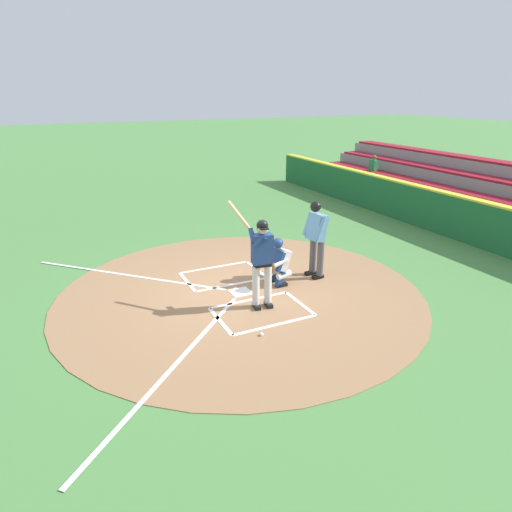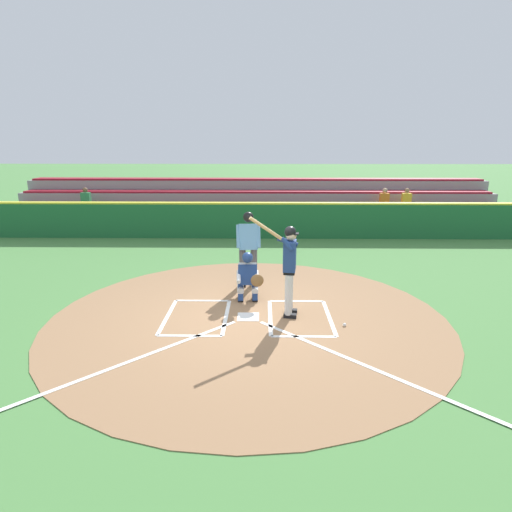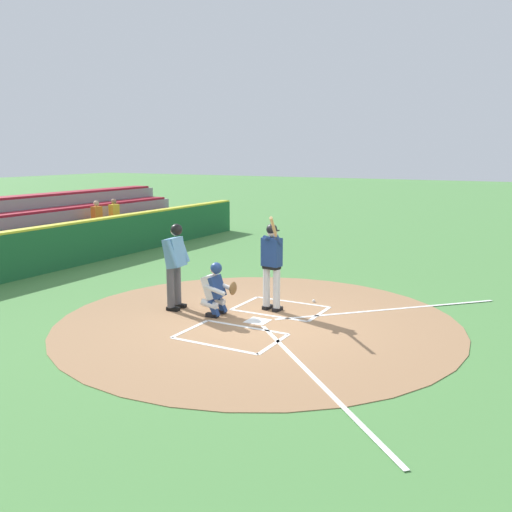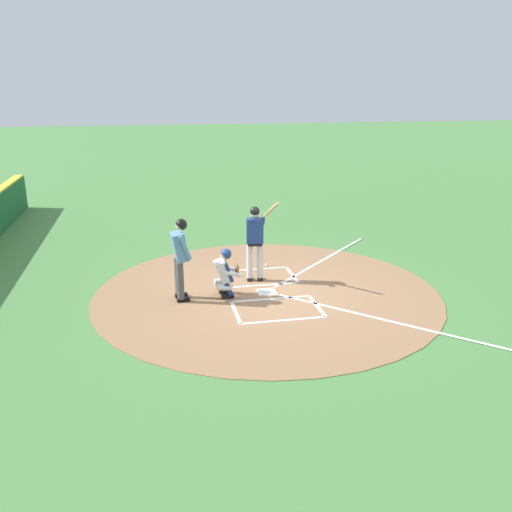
{
  "view_description": "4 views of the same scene",
  "coord_description": "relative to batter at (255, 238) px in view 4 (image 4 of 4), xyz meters",
  "views": [
    {
      "loc": [
        -8.27,
        3.61,
        4.21
      ],
      "look_at": [
        -0.14,
        -0.31,
        0.86
      ],
      "focal_mm": 31.34,
      "sensor_mm": 36.0,
      "label": 1
    },
    {
      "loc": [
        -0.29,
        8.14,
        3.48
      ],
      "look_at": [
        -0.15,
        -0.45,
        1.18
      ],
      "focal_mm": 30.22,
      "sensor_mm": 36.0,
      "label": 2
    },
    {
      "loc": [
        9.46,
        5.12,
        3.35
      ],
      "look_at": [
        -0.41,
        -0.26,
        1.25
      ],
      "focal_mm": 39.23,
      "sensor_mm": 36.0,
      "label": 3
    },
    {
      "loc": [
        11.48,
        -2.56,
        4.58
      ],
      "look_at": [
        0.45,
        -0.34,
        1.05
      ],
      "focal_mm": 37.86,
      "sensor_mm": 36.0,
      "label": 4
    }
  ],
  "objects": [
    {
      "name": "home_plate_and_chalk",
      "position": [
        0.82,
        0.98,
        -1.08
      ],
      "size": [
        7.93,
        4.91,
        0.01
      ],
      "color": "white",
      "rests_on": "dirt_circle"
    },
    {
      "name": "batter",
      "position": [
        0.0,
        0.0,
        0.0
      ],
      "size": [
        1.0,
        0.62,
        2.13
      ],
      "color": "silver",
      "rests_on": "ground"
    },
    {
      "name": "ground_plane",
      "position": [
        0.82,
        0.1,
        -1.1
      ],
      "size": [
        120.0,
        120.0,
        0.0
      ],
      "primitive_type": "plane",
      "color": "#4C8442"
    },
    {
      "name": "catcher",
      "position": [
        0.85,
        -0.86,
        -0.51
      ],
      "size": [
        0.61,
        0.61,
        1.13
      ],
      "color": "black",
      "rests_on": "ground"
    },
    {
      "name": "baseball",
      "position": [
        -1.06,
        0.52,
        -1.06
      ],
      "size": [
        0.07,
        0.07,
        0.07
      ],
      "primitive_type": "sphere",
      "color": "white",
      "rests_on": "ground"
    },
    {
      "name": "plate_umpire",
      "position": [
        0.88,
        -1.86,
        -0.02
      ],
      "size": [
        0.61,
        0.45,
        1.86
      ],
      "color": "#4C4C51",
      "rests_on": "ground"
    },
    {
      "name": "dirt_circle",
      "position": [
        0.82,
        0.1,
        -1.09
      ],
      "size": [
        8.0,
        8.0,
        0.01
      ],
      "primitive_type": "cylinder",
      "color": "#99704C",
      "rests_on": "ground"
    }
  ]
}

